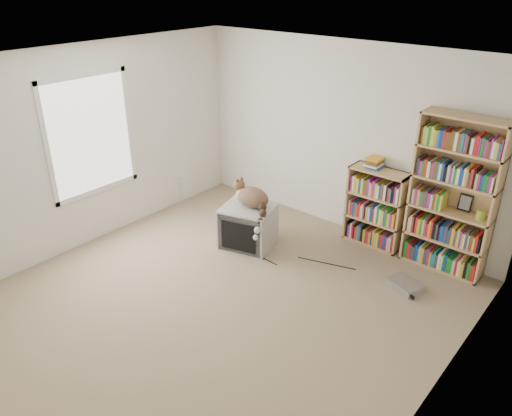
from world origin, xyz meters
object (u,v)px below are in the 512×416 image
Objects in this scene: cat at (253,202)px; bookcase_short at (376,210)px; dvd_player at (405,285)px; crt_tv at (248,226)px; bookcase_tall at (453,200)px.

bookcase_short is (1.14, 1.10, -0.16)m from cat.
cat is at bearing -136.14° from bookcase_short.
cat is 2.05m from dvd_player.
crt_tv is 0.41× the size of bookcase_tall.
cat is 0.65× the size of bookcase_short.
bookcase_short is at bearing 25.89° from crt_tv.
cat is at bearing -151.86° from bookcase_tall.
bookcase_short reaches higher than cat.
bookcase_tall is at bearing 11.08° from crt_tv.
bookcase_tall reaches higher than dvd_player.
bookcase_tall is (2.05, 1.10, 0.25)m from cat.
dvd_player is (0.78, -0.71, -0.43)m from bookcase_short.
cat is 0.36× the size of bookcase_tall.
cat is 2.34m from bookcase_tall.
cat is 1.82× the size of dvd_player.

